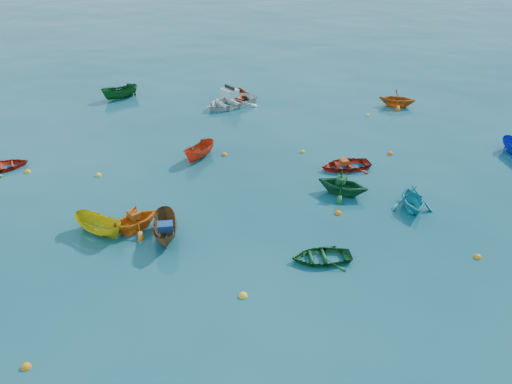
# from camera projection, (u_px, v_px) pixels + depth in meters

# --- Properties ---
(ground) EXTENTS (160.00, 160.00, 0.00)m
(ground) POSITION_uv_depth(u_px,v_px,m) (243.00, 254.00, 22.75)
(ground) COLOR #0B4550
(ground) RESTS_ON ground
(sampan_brown_mid) EXTENTS (1.88, 3.18, 1.15)m
(sampan_brown_mid) POSITION_uv_depth(u_px,v_px,m) (167.00, 238.00, 23.86)
(sampan_brown_mid) COLOR brown
(sampan_brown_mid) RESTS_ON ground
(dinghy_orange_w) EXTENTS (3.50, 3.52, 1.40)m
(dinghy_orange_w) POSITION_uv_depth(u_px,v_px,m) (135.00, 229.00, 24.48)
(dinghy_orange_w) COLOR orange
(dinghy_orange_w) RESTS_ON ground
(sampan_yellow_mid) EXTENTS (3.06, 2.15, 1.11)m
(sampan_yellow_mid) POSITION_uv_depth(u_px,v_px,m) (101.00, 234.00, 24.16)
(sampan_yellow_mid) COLOR gold
(sampan_yellow_mid) RESTS_ON ground
(dinghy_green_e) EXTENTS (3.07, 2.47, 0.56)m
(dinghy_green_e) POSITION_uv_depth(u_px,v_px,m) (321.00, 260.00, 22.38)
(dinghy_green_e) COLOR #124D20
(dinghy_green_e) RESTS_ON ground
(dinghy_cyan_se) EXTENTS (2.45, 2.77, 1.34)m
(dinghy_cyan_se) POSITION_uv_depth(u_px,v_px,m) (411.00, 208.00, 26.17)
(dinghy_cyan_se) COLOR #1C9EAF
(dinghy_cyan_se) RESTS_ON ground
(dinghy_red_nw) EXTENTS (3.41, 3.17, 0.58)m
(dinghy_red_nw) POSITION_uv_depth(u_px,v_px,m) (5.00, 169.00, 30.10)
(dinghy_red_nw) COLOR #B51D0F
(dinghy_red_nw) RESTS_ON ground
(sampan_orange_n) EXTENTS (2.06, 2.92, 1.06)m
(sampan_orange_n) POSITION_uv_depth(u_px,v_px,m) (200.00, 158.00, 31.35)
(sampan_orange_n) COLOR red
(sampan_orange_n) RESTS_ON ground
(dinghy_green_n) EXTENTS (3.40, 3.15, 1.47)m
(dinghy_green_n) POSITION_uv_depth(u_px,v_px,m) (342.00, 194.00, 27.46)
(dinghy_green_n) COLOR #13532B
(dinghy_green_n) RESTS_ON ground
(dinghy_red_ne) EXTENTS (3.63, 3.11, 0.64)m
(dinghy_red_ne) POSITION_uv_depth(u_px,v_px,m) (345.00, 168.00, 30.16)
(dinghy_red_ne) COLOR #A31A0D
(dinghy_red_ne) RESTS_ON ground
(dinghy_red_far) EXTENTS (3.06, 3.58, 0.63)m
(dinghy_red_far) POSITION_uv_depth(u_px,v_px,m) (239.00, 97.00, 41.22)
(dinghy_red_far) COLOR #A82F0E
(dinghy_red_far) RESTS_ON ground
(dinghy_orange_far) EXTENTS (3.10, 2.77, 1.47)m
(dinghy_orange_far) POSITION_uv_depth(u_px,v_px,m) (396.00, 106.00, 39.35)
(dinghy_orange_far) COLOR #BB5611
(dinghy_orange_far) RESTS_ON ground
(sampan_green_far) EXTENTS (3.06, 2.81, 1.17)m
(sampan_green_far) POSITION_uv_depth(u_px,v_px,m) (121.00, 98.00, 40.97)
(sampan_green_far) COLOR #114A19
(sampan_green_far) RESTS_ON ground
(motorboat_white) EXTENTS (5.46, 5.49, 1.54)m
(motorboat_white) POSITION_uv_depth(u_px,v_px,m) (230.00, 106.00, 39.46)
(motorboat_white) COLOR silver
(motorboat_white) RESTS_ON ground
(tarp_blue_a) EXTENTS (0.83, 0.71, 0.34)m
(tarp_blue_a) POSITION_uv_depth(u_px,v_px,m) (165.00, 227.00, 23.35)
(tarp_blue_a) COLOR navy
(tarp_blue_a) RESTS_ON sampan_brown_mid
(tarp_orange_a) EXTENTS (0.78, 0.77, 0.30)m
(tarp_orange_a) POSITION_uv_depth(u_px,v_px,m) (134.00, 214.00, 24.08)
(tarp_orange_a) COLOR #B24712
(tarp_orange_a) RESTS_ON dinghy_orange_w
(tarp_green_b) EXTENTS (0.64, 0.74, 0.30)m
(tarp_green_b) POSITION_uv_depth(u_px,v_px,m) (342.00, 180.00, 27.05)
(tarp_green_b) COLOR #124823
(tarp_green_b) RESTS_ON dinghy_green_n
(tarp_orange_b) EXTENTS (0.60, 0.68, 0.27)m
(tarp_orange_b) POSITION_uv_depth(u_px,v_px,m) (344.00, 162.00, 29.91)
(tarp_orange_b) COLOR #BE4413
(tarp_orange_b) RESTS_ON dinghy_red_ne
(buoy_or_a) EXTENTS (0.35, 0.35, 0.35)m
(buoy_or_a) POSITION_uv_depth(u_px,v_px,m) (26.00, 367.00, 17.19)
(buoy_or_a) COLOR orange
(buoy_or_a) RESTS_ON ground
(buoy_ye_a) EXTENTS (0.37, 0.37, 0.37)m
(buoy_ye_a) POSITION_uv_depth(u_px,v_px,m) (243.00, 296.00, 20.30)
(buoy_ye_a) COLOR yellow
(buoy_ye_a) RESTS_ON ground
(buoy_or_b) EXTENTS (0.34, 0.34, 0.34)m
(buoy_or_b) POSITION_uv_depth(u_px,v_px,m) (477.00, 258.00, 22.52)
(buoy_or_b) COLOR orange
(buoy_or_b) RESTS_ON ground
(buoy_ye_b) EXTENTS (0.38, 0.38, 0.38)m
(buoy_ye_b) POSITION_uv_depth(u_px,v_px,m) (28.00, 172.00, 29.69)
(buoy_ye_b) COLOR gold
(buoy_ye_b) RESTS_ON ground
(buoy_or_c) EXTENTS (0.36, 0.36, 0.36)m
(buoy_or_c) POSITION_uv_depth(u_px,v_px,m) (225.00, 155.00, 31.69)
(buoy_or_c) COLOR orange
(buoy_or_c) RESTS_ON ground
(buoy_ye_c) EXTENTS (0.32, 0.32, 0.32)m
(buoy_ye_c) POSITION_uv_depth(u_px,v_px,m) (302.00, 152.00, 32.07)
(buoy_ye_c) COLOR gold
(buoy_ye_c) RESTS_ON ground
(buoy_or_d) EXTENTS (0.36, 0.36, 0.36)m
(buoy_or_d) POSITION_uv_depth(u_px,v_px,m) (338.00, 214.00, 25.73)
(buoy_or_d) COLOR orange
(buoy_or_d) RESTS_ON ground
(buoy_ye_d) EXTENTS (0.37, 0.37, 0.37)m
(buoy_ye_d) POSITION_uv_depth(u_px,v_px,m) (98.00, 176.00, 29.31)
(buoy_ye_d) COLOR yellow
(buoy_ye_d) RESTS_ON ground
(buoy_or_e) EXTENTS (0.36, 0.36, 0.36)m
(buoy_or_e) POSITION_uv_depth(u_px,v_px,m) (390.00, 154.00, 31.83)
(buoy_or_e) COLOR #FF560D
(buoy_or_e) RESTS_ON ground
(buoy_ye_e) EXTENTS (0.30, 0.30, 0.30)m
(buoy_ye_e) POSITION_uv_depth(u_px,v_px,m) (368.00, 116.00, 37.59)
(buoy_ye_e) COLOR yellow
(buoy_ye_e) RESTS_ON ground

